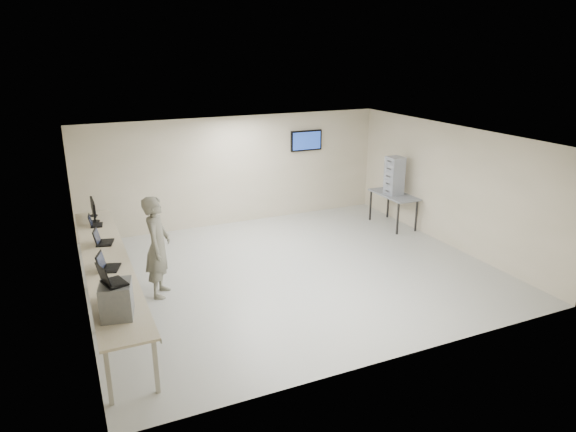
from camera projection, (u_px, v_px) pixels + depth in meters
name	position (u px, v px, depth m)	size (l,w,h in m)	color
room	(292.00, 206.00, 10.31)	(8.01, 7.01, 2.81)	#A9A9A9
workbench	(107.00, 263.00, 9.03)	(0.76, 6.00, 0.90)	tan
equipment_box	(117.00, 300.00, 7.02)	(0.41, 0.47, 0.49)	slate
laptop_on_box	(110.00, 279.00, 6.89)	(0.40, 0.43, 0.29)	black
laptop_0	(112.00, 296.00, 7.50)	(0.34, 0.41, 0.31)	black
laptop_1	(106.00, 265.00, 8.56)	(0.43, 0.46, 0.30)	black
laptop_2	(102.00, 240.00, 9.68)	(0.41, 0.45, 0.30)	black
laptop_3	(94.00, 223.00, 10.65)	(0.30, 0.35, 0.25)	black
monitor_near	(94.00, 210.00, 10.86)	(0.19, 0.44, 0.43)	black
monitor_far	(92.00, 205.00, 11.23)	(0.18, 0.41, 0.40)	black
soldier	(158.00, 247.00, 9.39)	(0.70, 0.46, 1.92)	#56594E
side_table	(394.00, 197.00, 13.20)	(0.66, 1.42, 0.85)	slate
storage_bins	(394.00, 176.00, 13.02)	(0.37, 0.41, 0.97)	#9AA2B1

